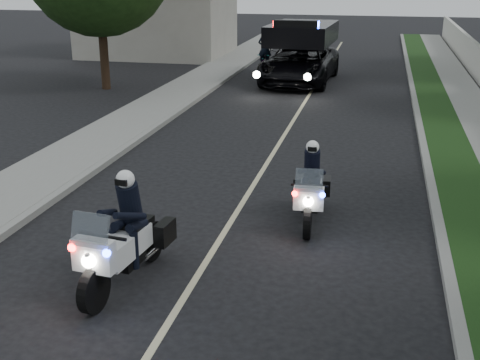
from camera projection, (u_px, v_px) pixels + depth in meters
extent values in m
plane|color=black|center=(191.00, 286.00, 10.01)|extent=(120.00, 120.00, 0.00)
cube|color=gray|center=(422.00, 138.00, 18.33)|extent=(0.20, 60.00, 0.15)
cube|color=#193814|center=(446.00, 140.00, 18.18)|extent=(1.20, 60.00, 0.16)
cube|color=gray|center=(162.00, 123.00, 20.06)|extent=(0.20, 60.00, 0.15)
cube|color=gray|center=(130.00, 122.00, 20.29)|extent=(2.00, 60.00, 0.16)
cube|color=#BFB78C|center=(286.00, 133.00, 19.22)|extent=(0.12, 50.00, 0.01)
imported|color=black|center=(299.00, 83.00, 27.54)|extent=(3.15, 6.32, 3.01)
imported|color=black|center=(265.00, 71.00, 30.50)|extent=(0.60, 1.67, 0.87)
imported|color=black|center=(265.00, 71.00, 30.50)|extent=(0.68, 0.47, 1.84)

